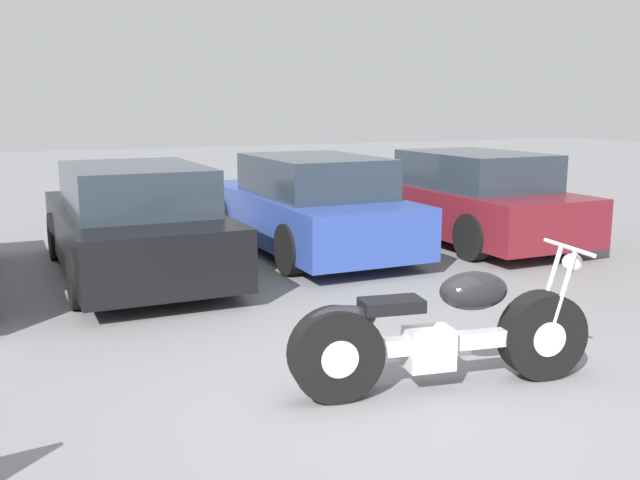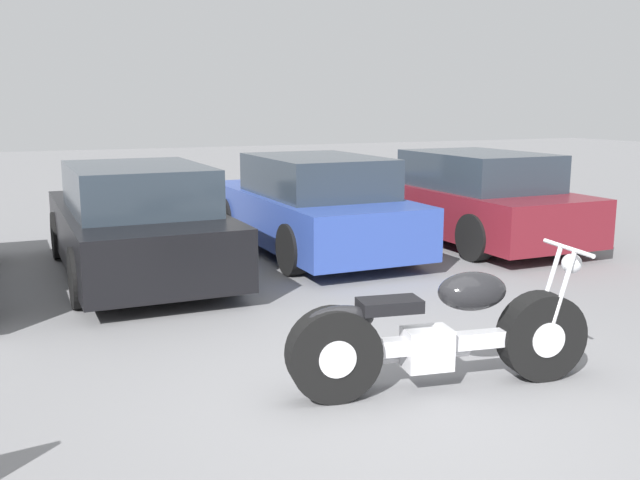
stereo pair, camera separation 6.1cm
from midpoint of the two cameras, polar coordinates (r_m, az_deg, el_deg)
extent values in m
plane|color=slate|center=(5.17, 6.69, -12.70)|extent=(60.00, 60.00, 0.00)
cylinder|color=black|center=(5.68, 17.04, -7.30)|extent=(0.69, 0.31, 0.67)
cylinder|color=silver|center=(5.68, 17.04, -7.30)|extent=(0.30, 0.26, 0.27)
cylinder|color=black|center=(5.04, 0.93, -9.15)|extent=(0.69, 0.31, 0.67)
cylinder|color=silver|center=(5.04, 0.93, -9.15)|extent=(0.30, 0.26, 0.27)
cube|color=silver|center=(5.30, 9.50, -8.08)|extent=(1.24, 0.31, 0.12)
cube|color=silver|center=(5.27, 8.36, -8.55)|extent=(0.38, 0.29, 0.30)
ellipsoid|color=black|center=(5.29, 11.86, -4.00)|extent=(0.57, 0.41, 0.28)
cube|color=black|center=(5.06, 5.39, -5.20)|extent=(0.47, 0.31, 0.09)
ellipsoid|color=black|center=(4.97, 1.50, -6.39)|extent=(0.51, 0.28, 0.20)
cylinder|color=silver|center=(5.57, 18.51, -4.18)|extent=(0.22, 0.07, 0.68)
cylinder|color=silver|center=(5.71, 17.52, -3.74)|extent=(0.22, 0.07, 0.68)
cylinder|color=silver|center=(5.62, 18.98, -0.58)|extent=(0.13, 0.62, 0.03)
sphere|color=silver|center=(5.66, 19.24, -1.74)|extent=(0.15, 0.15, 0.15)
cylinder|color=silver|center=(5.35, 5.47, -9.34)|extent=(1.24, 0.29, 0.08)
cube|color=black|center=(8.98, -14.87, 0.47)|extent=(1.70, 4.19, 0.66)
cube|color=#28333D|center=(8.65, -14.77, 4.07)|extent=(1.50, 2.18, 0.53)
cylinder|color=black|center=(10.19, -20.47, 0.32)|extent=(0.20, 0.64, 0.64)
cylinder|color=black|center=(10.41, -11.78, 0.99)|extent=(0.20, 0.64, 0.64)
cylinder|color=black|center=(7.65, -18.94, -2.90)|extent=(0.20, 0.64, 0.64)
cylinder|color=black|center=(7.95, -7.54, -1.90)|extent=(0.20, 0.64, 0.64)
cube|color=#2D479E|center=(10.11, -1.21, 1.97)|extent=(1.70, 4.19, 0.66)
cube|color=#28333D|center=(9.81, -0.63, 5.19)|extent=(1.50, 2.18, 0.53)
cylinder|color=black|center=(11.07, -7.64, 1.70)|extent=(0.20, 0.64, 0.64)
cylinder|color=black|center=(11.63, -0.17, 2.23)|extent=(0.20, 0.64, 0.64)
cylinder|color=black|center=(8.66, -2.58, -0.76)|extent=(0.20, 0.64, 0.64)
cylinder|color=black|center=(9.36, 6.43, 0.06)|extent=(0.20, 0.64, 0.64)
cube|color=maroon|center=(11.12, 11.28, 2.57)|extent=(1.70, 4.19, 0.66)
cube|color=#28333D|center=(10.85, 12.17, 5.49)|extent=(1.50, 2.18, 0.53)
cylinder|color=black|center=(11.81, 4.43, 2.33)|extent=(0.20, 0.64, 0.64)
cylinder|color=black|center=(12.65, 10.72, 2.74)|extent=(0.20, 0.64, 0.64)
cylinder|color=black|center=(9.66, 11.92, 0.22)|extent=(0.20, 0.64, 0.64)
cylinder|color=black|center=(10.66, 18.78, 0.87)|extent=(0.20, 0.64, 0.64)
camera|label=1|loc=(0.03, -90.27, -0.05)|focal=40.00mm
camera|label=2|loc=(0.03, 89.73, 0.05)|focal=40.00mm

